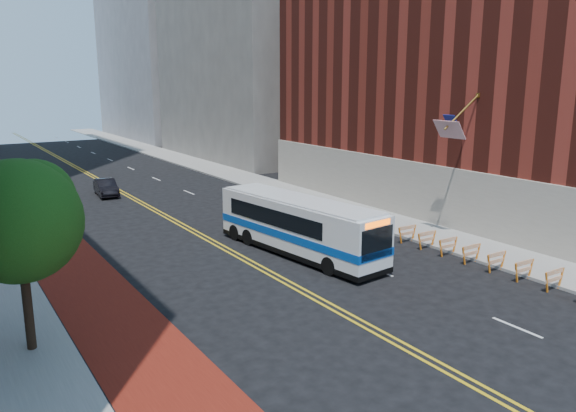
# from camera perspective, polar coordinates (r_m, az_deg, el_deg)

# --- Properties ---
(ground) EXTENTS (160.00, 160.00, 0.00)m
(ground) POSITION_cam_1_polar(r_m,az_deg,el_deg) (21.69, 10.22, -13.08)
(ground) COLOR black
(ground) RESTS_ON ground
(sidewalk_right) EXTENTS (4.00, 140.00, 0.15)m
(sidewalk_right) POSITION_cam_1_polar(r_m,az_deg,el_deg) (51.83, -2.68, 2.31)
(sidewalk_right) COLOR gray
(sidewalk_right) RESTS_ON ground
(bus_lane_paint) EXTENTS (3.60, 140.00, 0.01)m
(bus_lane_paint) POSITION_cam_1_polar(r_m,az_deg,el_deg) (45.43, -25.16, -0.45)
(bus_lane_paint) COLOR #5E160D
(bus_lane_paint) RESTS_ON ground
(center_line_inner) EXTENTS (0.14, 140.00, 0.01)m
(center_line_inner) POSITION_cam_1_polar(r_m,az_deg,el_deg) (47.05, -15.61, 0.70)
(center_line_inner) COLOR gold
(center_line_inner) RESTS_ON ground
(center_line_outer) EXTENTS (0.14, 140.00, 0.01)m
(center_line_outer) POSITION_cam_1_polar(r_m,az_deg,el_deg) (47.15, -15.19, 0.75)
(center_line_outer) COLOR gold
(center_line_outer) RESTS_ON ground
(lane_dashes) EXTENTS (0.14, 98.20, 0.01)m
(lane_dashes) POSITION_cam_1_polar(r_m,az_deg,el_deg) (56.05, -13.23, 2.70)
(lane_dashes) COLOR silver
(lane_dashes) RESTS_ON ground
(brick_building) EXTENTS (18.73, 36.00, 22.00)m
(brick_building) POSITION_cam_1_polar(r_m,az_deg,el_deg) (44.11, 21.48, 13.89)
(brick_building) COLOR #5E1E15
(brick_building) RESTS_ON ground
(construction_barriers) EXTENTS (1.42, 10.91, 1.00)m
(construction_barriers) POSITION_cam_1_polar(r_m,az_deg,el_deg) (30.33, 19.24, -4.70)
(construction_barriers) COLOR orange
(construction_barriers) RESTS_ON ground
(street_tree) EXTENTS (4.20, 4.20, 6.70)m
(street_tree) POSITION_cam_1_polar(r_m,az_deg,el_deg) (20.78, -25.60, -0.93)
(street_tree) COLOR black
(street_tree) RESTS_ON sidewalk_left
(transit_bus) EXTENTS (3.81, 11.54, 3.11)m
(transit_bus) POSITION_cam_1_polar(r_m,az_deg,el_deg) (30.70, 0.95, -1.93)
(transit_bus) COLOR silver
(transit_bus) RESTS_ON ground
(car_a) EXTENTS (2.46, 4.48, 1.44)m
(car_a) POSITION_cam_1_polar(r_m,az_deg,el_deg) (40.78, -24.30, -0.71)
(car_a) COLOR black
(car_a) RESTS_ON ground
(car_b) EXTENTS (1.84, 4.31, 1.38)m
(car_b) POSITION_cam_1_polar(r_m,az_deg,el_deg) (48.90, -18.00, 1.81)
(car_b) COLOR black
(car_b) RESTS_ON ground
(car_c) EXTENTS (1.98, 4.62, 1.33)m
(car_c) POSITION_cam_1_polar(r_m,az_deg,el_deg) (53.81, -26.72, 1.99)
(car_c) COLOR black
(car_c) RESTS_ON ground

